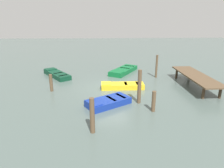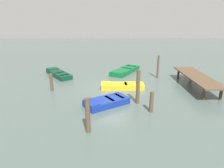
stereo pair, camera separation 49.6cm
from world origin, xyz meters
The scene contains 11 objects.
ground_plane centered at (0.00, 0.00, 0.00)m, with size 80.00×80.00×0.00m, color #4C5B56.
dock_segment centered at (-0.11, 6.57, 0.84)m, with size 6.11×1.83×0.95m.
rowboat_dark_green centered at (-3.52, -5.00, 0.22)m, with size 3.67×3.09×0.46m.
rowboat_blue centered at (3.13, -0.37, 0.22)m, with size 2.57×3.00×0.46m.
rowboat_green centered at (-4.65, 1.32, 0.22)m, with size 4.10×3.20×0.46m.
rowboat_yellow centered at (0.05, 0.78, 0.22)m, with size 1.07×3.28×0.46m.
mooring_piling_center centered at (2.86, 1.61, 1.09)m, with size 0.24×0.24×2.18m, color brown.
mooring_piling_near_right centered at (6.27, -1.17, 0.88)m, with size 0.23×0.23×1.77m, color brown.
mooring_piling_far_left centered at (4.11, 2.24, 0.62)m, with size 0.23×0.23×1.25m, color brown.
mooring_piling_far_right centered at (0.44, -4.51, 0.64)m, with size 0.23×0.23×1.29m, color brown.
mooring_piling_mid_left centered at (-2.86, 4.14, 1.03)m, with size 0.19×0.19×2.06m, color brown.
Camera 2 is at (14.73, -0.08, 5.22)m, focal length 32.33 mm.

